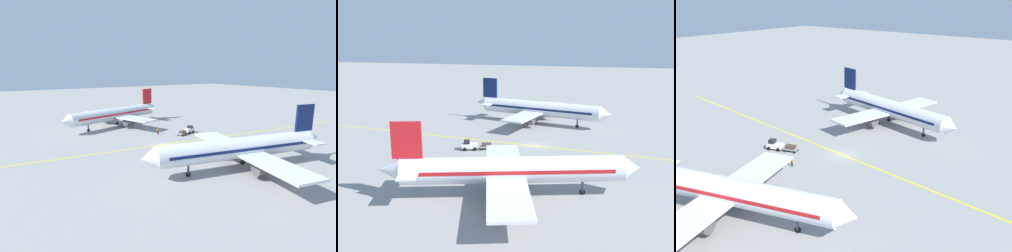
# 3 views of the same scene
# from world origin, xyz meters

# --- Properties ---
(ground_plane) EXTENTS (400.00, 400.00, 0.00)m
(ground_plane) POSITION_xyz_m (0.00, 0.00, 0.00)
(ground_plane) COLOR gray
(apron_yellow_centreline) EXTENTS (15.18, 119.14, 0.01)m
(apron_yellow_centreline) POSITION_xyz_m (0.00, 0.00, 0.00)
(apron_yellow_centreline) COLOR yellow
(apron_yellow_centreline) RESTS_ON ground
(airplane_at_gate) EXTENTS (28.45, 35.21, 10.60)m
(airplane_at_gate) POSITION_xyz_m (-19.95, -2.64, 3.71)
(airplane_at_gate) COLOR silver
(airplane_at_gate) RESTS_ON ground
(airplane_adjacent_stand) EXTENTS (28.30, 34.80, 10.60)m
(airplane_adjacent_stand) POSITION_xyz_m (25.31, 1.20, 3.71)
(airplane_adjacent_stand) COLOR silver
(airplane_adjacent_stand) RESTS_ON ground
(baggage_tug_white) EXTENTS (2.55, 3.33, 2.11)m
(baggage_tug_white) POSITION_xyz_m (5.80, -11.54, 0.90)
(baggage_tug_white) COLOR white
(baggage_tug_white) RESTS_ON ground
(baggage_cart_trailing) EXTENTS (2.21, 2.92, 1.24)m
(baggage_cart_trailing) POSITION_xyz_m (4.67, -8.44, 0.76)
(baggage_cart_trailing) COLOR gray
(baggage_cart_trailing) RESTS_ON ground
(ground_crew_worker) EXTENTS (0.24, 0.58, 1.68)m
(ground_crew_worker) POSITION_xyz_m (9.10, -3.66, 0.91)
(ground_crew_worker) COLOR #23232D
(ground_crew_worker) RESTS_ON ground
(traffic_cone_near_nose) EXTENTS (0.32, 0.32, 0.55)m
(traffic_cone_near_nose) POSITION_xyz_m (-18.67, -7.55, 0.28)
(traffic_cone_near_nose) COLOR orange
(traffic_cone_near_nose) RESTS_ON ground
(traffic_cone_mid_apron) EXTENTS (0.32, 0.32, 0.55)m
(traffic_cone_mid_apron) POSITION_xyz_m (20.27, -0.89, 0.28)
(traffic_cone_mid_apron) COLOR orange
(traffic_cone_mid_apron) RESTS_ON ground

